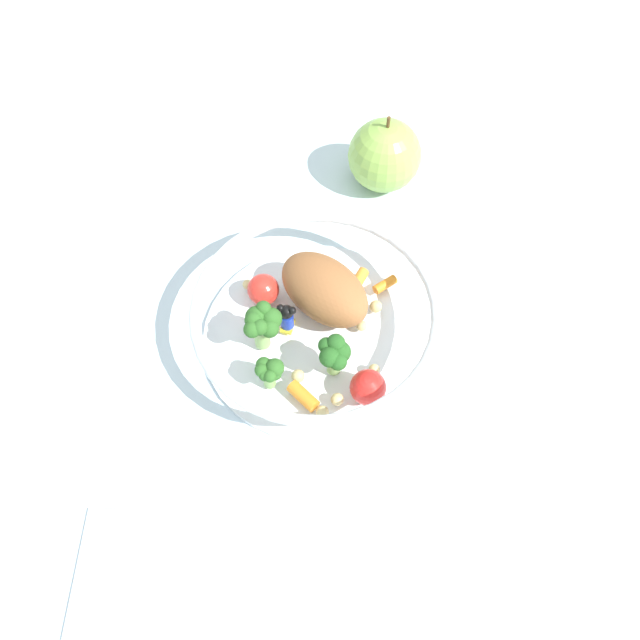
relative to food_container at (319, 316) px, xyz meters
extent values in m
plane|color=silver|center=(0.01, 0.00, -0.03)|extent=(2.40, 2.40, 0.00)
cylinder|color=white|center=(0.00, 0.00, -0.03)|extent=(0.21, 0.21, 0.01)
torus|color=white|center=(0.00, 0.00, 0.02)|extent=(0.22, 0.22, 0.01)
ellipsoid|color=#935B33|center=(-0.02, 0.01, 0.00)|extent=(0.11, 0.10, 0.05)
cylinder|color=#8EB766|center=(0.00, -0.05, -0.01)|extent=(0.01, 0.01, 0.03)
sphere|color=#2D6023|center=(0.01, -0.06, 0.02)|extent=(0.01, 0.01, 0.01)
sphere|color=#2D6023|center=(0.01, -0.05, 0.02)|extent=(0.02, 0.02, 0.02)
sphere|color=#2D6023|center=(0.00, -0.04, 0.02)|extent=(0.02, 0.02, 0.02)
sphere|color=#2D6023|center=(-0.01, -0.05, 0.02)|extent=(0.01, 0.01, 0.01)
sphere|color=#2D6023|center=(0.00, -0.06, 0.02)|extent=(0.02, 0.02, 0.02)
sphere|color=#2D6023|center=(0.00, -0.06, 0.02)|extent=(0.02, 0.02, 0.02)
sphere|color=#2D6023|center=(0.01, -0.06, 0.02)|extent=(0.02, 0.02, 0.02)
cylinder|color=#7FAD5B|center=(0.04, 0.00, -0.01)|extent=(0.01, 0.01, 0.02)
sphere|color=#23561E|center=(0.05, 0.00, 0.01)|extent=(0.02, 0.02, 0.02)
sphere|color=#23561E|center=(0.05, 0.01, 0.01)|extent=(0.02, 0.02, 0.02)
sphere|color=#23561E|center=(0.04, 0.00, 0.02)|extent=(0.02, 0.02, 0.02)
sphere|color=#23561E|center=(0.04, 0.00, 0.01)|extent=(0.01, 0.01, 0.01)
sphere|color=#23561E|center=(0.05, -0.01, 0.01)|extent=(0.02, 0.02, 0.02)
cylinder|color=#7FAD5B|center=(0.04, -0.06, -0.01)|extent=(0.01, 0.01, 0.02)
sphere|color=#2D6023|center=(0.05, -0.06, 0.01)|extent=(0.01, 0.01, 0.01)
sphere|color=#2D6023|center=(0.05, -0.05, 0.00)|extent=(0.01, 0.01, 0.01)
sphere|color=#2D6023|center=(0.04, -0.05, 0.01)|extent=(0.02, 0.02, 0.02)
sphere|color=#2D6023|center=(0.04, -0.05, 0.00)|extent=(0.01, 0.01, 0.01)
sphere|color=#2D6023|center=(0.04, -0.06, 0.00)|extent=(0.01, 0.01, 0.01)
sphere|color=#2D6023|center=(0.04, -0.06, 0.01)|extent=(0.01, 0.01, 0.01)
sphere|color=#2D6023|center=(0.05, -0.06, 0.00)|extent=(0.01, 0.01, 0.01)
cube|color=yellow|center=(-0.01, -0.03, -0.02)|extent=(0.02, 0.02, 0.00)
cylinder|color=#1933B2|center=(-0.01, -0.03, -0.01)|extent=(0.02, 0.02, 0.02)
sphere|color=black|center=(-0.01, -0.03, 0.00)|extent=(0.01, 0.01, 0.01)
sphere|color=black|center=(-0.01, -0.02, 0.01)|extent=(0.01, 0.01, 0.01)
sphere|color=black|center=(-0.01, -0.03, 0.01)|extent=(0.01, 0.01, 0.01)
cylinder|color=orange|center=(0.07, -0.03, -0.01)|extent=(0.03, 0.03, 0.01)
cylinder|color=orange|center=(-0.03, 0.07, -0.02)|extent=(0.02, 0.03, 0.01)
cylinder|color=orange|center=(-0.04, 0.05, -0.02)|extent=(0.02, 0.02, 0.01)
sphere|color=red|center=(0.08, 0.02, -0.01)|extent=(0.03, 0.03, 0.03)
sphere|color=red|center=(-0.05, -0.04, -0.01)|extent=(0.03, 0.03, 0.03)
sphere|color=#D1B775|center=(0.08, -0.02, -0.02)|extent=(0.01, 0.01, 0.01)
sphere|color=#D1B775|center=(-0.06, -0.05, -0.02)|extent=(0.01, 0.01, 0.01)
sphere|color=#D1B775|center=(0.05, -0.03, -0.01)|extent=(0.01, 0.01, 0.01)
sphere|color=#D1B775|center=(0.08, 0.00, -0.02)|extent=(0.01, 0.01, 0.01)
sphere|color=#D1B775|center=(0.01, 0.04, -0.02)|extent=(0.01, 0.01, 0.01)
sphere|color=tan|center=(-0.01, 0.06, -0.01)|extent=(0.01, 0.01, 0.01)
sphere|color=#D1B775|center=(0.06, 0.04, -0.02)|extent=(0.01, 0.01, 0.01)
sphere|color=#8CB74C|center=(-0.17, 0.12, 0.01)|extent=(0.08, 0.08, 0.08)
cylinder|color=brown|center=(-0.17, 0.12, 0.05)|extent=(0.00, 0.00, 0.01)
cube|color=white|center=(0.19, -0.18, -0.03)|extent=(0.16, 0.16, 0.01)
camera|label=1|loc=(0.30, -0.08, 0.50)|focal=36.50mm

